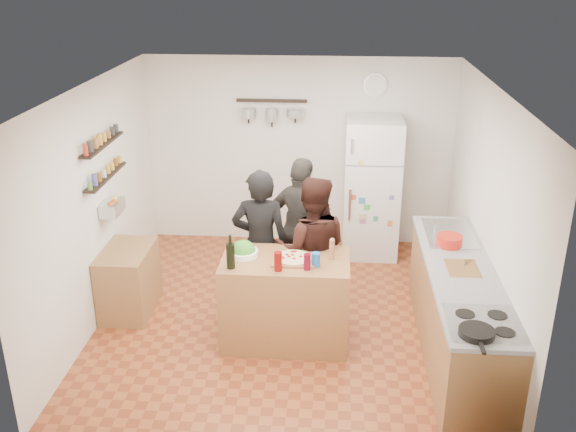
# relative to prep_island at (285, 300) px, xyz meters

# --- Properties ---
(room_shell) EXTENTS (4.20, 4.20, 4.20)m
(room_shell) POSITION_rel_prep_island_xyz_m (-0.01, 0.82, 0.79)
(room_shell) COLOR brown
(room_shell) RESTS_ON ground
(prep_island) EXTENTS (1.25, 0.72, 0.91)m
(prep_island) POSITION_rel_prep_island_xyz_m (0.00, 0.00, 0.00)
(prep_island) COLOR olive
(prep_island) RESTS_ON floor
(pizza_board) EXTENTS (0.42, 0.34, 0.02)m
(pizza_board) POSITION_rel_prep_island_xyz_m (0.08, -0.02, 0.47)
(pizza_board) COLOR brown
(pizza_board) RESTS_ON prep_island
(pizza) EXTENTS (0.34, 0.34, 0.02)m
(pizza) POSITION_rel_prep_island_xyz_m (0.08, -0.02, 0.48)
(pizza) COLOR beige
(pizza) RESTS_ON pizza_board
(salad_bowl) EXTENTS (0.29, 0.29, 0.06)m
(salad_bowl) POSITION_rel_prep_island_xyz_m (-0.42, 0.05, 0.48)
(salad_bowl) COLOR white
(salad_bowl) RESTS_ON prep_island
(wine_bottle) EXTENTS (0.08, 0.08, 0.25)m
(wine_bottle) POSITION_rel_prep_island_xyz_m (-0.50, -0.22, 0.58)
(wine_bottle) COLOR black
(wine_bottle) RESTS_ON prep_island
(wine_glass_near) EXTENTS (0.08, 0.08, 0.19)m
(wine_glass_near) POSITION_rel_prep_island_xyz_m (-0.05, -0.24, 0.55)
(wine_glass_near) COLOR #630908
(wine_glass_near) RESTS_ON prep_island
(wine_glass_far) EXTENTS (0.07, 0.07, 0.16)m
(wine_glass_far) POSITION_rel_prep_island_xyz_m (0.22, -0.20, 0.53)
(wine_glass_far) COLOR #4F0616
(wine_glass_far) RESTS_ON prep_island
(pepper_mill) EXTENTS (0.05, 0.05, 0.17)m
(pepper_mill) POSITION_rel_prep_island_xyz_m (0.45, 0.05, 0.54)
(pepper_mill) COLOR #95603E
(pepper_mill) RESTS_ON prep_island
(salt_canister) EXTENTS (0.08, 0.08, 0.14)m
(salt_canister) POSITION_rel_prep_island_xyz_m (0.30, -0.12, 0.52)
(salt_canister) COLOR #1C519B
(salt_canister) RESTS_ON prep_island
(person_left) EXTENTS (0.61, 0.40, 1.66)m
(person_left) POSITION_rel_prep_island_xyz_m (-0.30, 0.51, 0.37)
(person_left) COLOR black
(person_left) RESTS_ON floor
(person_center) EXTENTS (0.80, 0.63, 1.62)m
(person_center) POSITION_rel_prep_island_xyz_m (0.24, 0.42, 0.36)
(person_center) COLOR black
(person_center) RESTS_ON floor
(person_back) EXTENTS (1.03, 0.78, 1.63)m
(person_back) POSITION_rel_prep_island_xyz_m (0.11, 1.01, 0.36)
(person_back) COLOR #2D2A28
(person_back) RESTS_ON floor
(counter_run) EXTENTS (0.63, 2.63, 0.90)m
(counter_run) POSITION_rel_prep_island_xyz_m (1.69, -0.12, -0.01)
(counter_run) COLOR #9E7042
(counter_run) RESTS_ON floor
(stove_top) EXTENTS (0.60, 0.62, 0.02)m
(stove_top) POSITION_rel_prep_island_xyz_m (1.69, -1.07, 0.46)
(stove_top) COLOR white
(stove_top) RESTS_ON counter_run
(skillet) EXTENTS (0.28, 0.28, 0.05)m
(skillet) POSITION_rel_prep_island_xyz_m (1.59, -1.25, 0.49)
(skillet) COLOR black
(skillet) RESTS_ON stove_top
(sink) EXTENTS (0.50, 0.80, 0.03)m
(sink) POSITION_rel_prep_island_xyz_m (1.69, 0.73, 0.46)
(sink) COLOR silver
(sink) RESTS_ON counter_run
(cutting_board) EXTENTS (0.30, 0.40, 0.02)m
(cutting_board) POSITION_rel_prep_island_xyz_m (1.69, -0.08, 0.46)
(cutting_board) COLOR olive
(cutting_board) RESTS_ON counter_run
(red_bowl) EXTENTS (0.26, 0.26, 0.11)m
(red_bowl) POSITION_rel_prep_island_xyz_m (1.64, 0.42, 0.52)
(red_bowl) COLOR red
(red_bowl) RESTS_ON counter_run
(fridge) EXTENTS (0.70, 0.68, 1.80)m
(fridge) POSITION_rel_prep_island_xyz_m (0.94, 2.18, 0.45)
(fridge) COLOR white
(fridge) RESTS_ON floor
(wall_clock) EXTENTS (0.30, 0.03, 0.30)m
(wall_clock) POSITION_rel_prep_island_xyz_m (0.94, 2.51, 1.69)
(wall_clock) COLOR silver
(wall_clock) RESTS_ON back_wall
(spice_shelf_lower) EXTENTS (0.12, 1.00, 0.02)m
(spice_shelf_lower) POSITION_rel_prep_island_xyz_m (-1.94, 0.63, 1.04)
(spice_shelf_lower) COLOR black
(spice_shelf_lower) RESTS_ON left_wall
(spice_shelf_upper) EXTENTS (0.12, 1.00, 0.02)m
(spice_shelf_upper) POSITION_rel_prep_island_xyz_m (-1.94, 0.63, 1.40)
(spice_shelf_upper) COLOR black
(spice_shelf_upper) RESTS_ON left_wall
(produce_basket) EXTENTS (0.18, 0.35, 0.14)m
(produce_basket) POSITION_rel_prep_island_xyz_m (-1.91, 0.63, 0.69)
(produce_basket) COLOR silver
(produce_basket) RESTS_ON left_wall
(side_table) EXTENTS (0.50, 0.80, 0.73)m
(side_table) POSITION_rel_prep_island_xyz_m (-1.75, 0.47, -0.09)
(side_table) COLOR olive
(side_table) RESTS_ON floor
(pot_rack) EXTENTS (0.90, 0.04, 0.04)m
(pot_rack) POSITION_rel_prep_island_xyz_m (-0.36, 2.43, 1.49)
(pot_rack) COLOR black
(pot_rack) RESTS_ON back_wall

